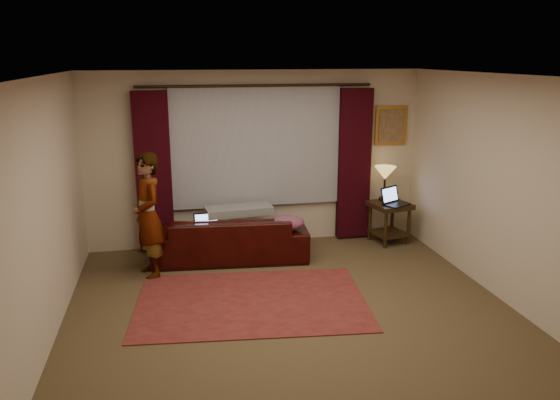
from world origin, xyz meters
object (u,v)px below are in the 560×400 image
object	(u,v)px
laptop_sofa	(207,225)
end_table	(389,223)
sofa	(230,229)
person	(148,216)
tiffany_lamp	(385,183)
laptop_table	(397,197)

from	to	relation	value
laptop_sofa	end_table	xyz separation A→B (m)	(2.79, 0.34, -0.25)
sofa	person	distance (m)	1.22
tiffany_lamp	laptop_sofa	bearing A→B (deg)	-169.37
sofa	person	world-z (taller)	person
tiffany_lamp	laptop_table	size ratio (longest dim) A/B	1.34
end_table	person	distance (m)	3.64
end_table	tiffany_lamp	xyz separation A→B (m)	(-0.03, 0.18, 0.58)
sofa	laptop_table	size ratio (longest dim) A/B	5.46
laptop_table	person	world-z (taller)	person
sofa	person	xyz separation A→B (m)	(-1.09, -0.39, 0.38)
laptop_sofa	tiffany_lamp	size ratio (longest dim) A/B	0.71
end_table	person	size ratio (longest dim) A/B	0.39
sofa	tiffany_lamp	bearing A→B (deg)	-166.22
sofa	tiffany_lamp	xyz separation A→B (m)	(2.44, 0.39, 0.46)
sofa	laptop_table	world-z (taller)	laptop_table
sofa	end_table	distance (m)	2.48
tiffany_lamp	person	distance (m)	3.61
laptop_table	person	bearing A→B (deg)	158.52
sofa	tiffany_lamp	size ratio (longest dim) A/B	4.07
end_table	laptop_table	size ratio (longest dim) A/B	1.59
sofa	laptop_sofa	bearing A→B (deg)	26.81
sofa	laptop_sofa	xyz separation A→B (m)	(-0.32, -0.13, 0.13)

